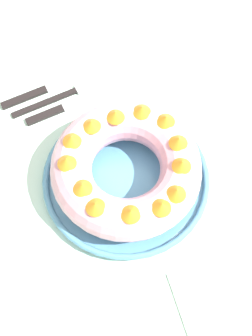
% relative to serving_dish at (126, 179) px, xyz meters
% --- Properties ---
extents(ground_plane, '(8.00, 8.00, 0.00)m').
position_rel_serving_dish_xyz_m(ground_plane, '(-0.02, -0.02, -0.79)').
color(ground_plane, gray).
extents(dining_table, '(1.56, 1.19, 0.78)m').
position_rel_serving_dish_xyz_m(dining_table, '(-0.02, -0.02, -0.09)').
color(dining_table, silver).
rests_on(dining_table, ground_plane).
extents(serving_dish, '(0.32, 0.32, 0.02)m').
position_rel_serving_dish_xyz_m(serving_dish, '(0.00, 0.00, 0.00)').
color(serving_dish, '#518EB2').
rests_on(serving_dish, dining_table).
extents(bundt_cake, '(0.28, 0.28, 0.09)m').
position_rel_serving_dish_xyz_m(bundt_cake, '(0.00, 0.00, 0.05)').
color(bundt_cake, '#E09EAD').
rests_on(bundt_cake, serving_dish).
extents(fork, '(0.02, 0.20, 0.01)m').
position_rel_serving_dish_xyz_m(fork, '(-0.24, -0.03, -0.01)').
color(fork, black).
rests_on(fork, dining_table).
extents(serving_knife, '(0.02, 0.23, 0.01)m').
position_rel_serving_dish_xyz_m(serving_knife, '(-0.27, -0.06, -0.01)').
color(serving_knife, black).
rests_on(serving_knife, dining_table).
extents(cake_knife, '(0.02, 0.18, 0.01)m').
position_rel_serving_dish_xyz_m(cake_knife, '(-0.21, -0.05, -0.01)').
color(cake_knife, black).
rests_on(cake_knife, dining_table).
extents(napkin, '(0.15, 0.12, 0.00)m').
position_rel_serving_dish_xyz_m(napkin, '(0.27, 0.02, -0.01)').
color(napkin, '#B2D1B7').
rests_on(napkin, dining_table).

